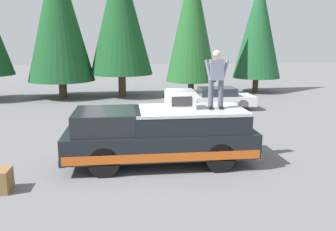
% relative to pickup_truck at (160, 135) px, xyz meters
% --- Properties ---
extents(ground_plane, '(90.00, 90.00, 0.00)m').
position_rel_pickup_truck_xyz_m(ground_plane, '(0.04, 0.62, -0.87)').
color(ground_plane, slate).
extents(pickup_truck, '(2.01, 5.54, 1.65)m').
position_rel_pickup_truck_xyz_m(pickup_truck, '(0.00, 0.00, 0.00)').
color(pickup_truck, black).
rests_on(pickup_truck, ground).
extents(compressor_unit, '(0.65, 0.84, 0.56)m').
position_rel_pickup_truck_xyz_m(compressor_unit, '(0.06, -0.60, 1.05)').
color(compressor_unit, silver).
rests_on(compressor_unit, pickup_truck).
extents(person_on_truck_bed, '(0.29, 0.72, 1.69)m').
position_rel_pickup_truck_xyz_m(person_on_truck_bed, '(-0.10, -1.62, 1.68)').
color(person_on_truck_bed, '#4C515B').
rests_on(person_on_truck_bed, pickup_truck).
extents(parked_car_white, '(1.64, 4.10, 1.16)m').
position_rel_pickup_truck_xyz_m(parked_car_white, '(8.03, -3.74, -0.29)').
color(parked_car_white, white).
rests_on(parked_car_white, ground).
extents(conifer_far_left, '(3.29, 3.29, 7.87)m').
position_rel_pickup_truck_xyz_m(conifer_far_left, '(13.99, -8.17, 3.57)').
color(conifer_far_left, '#4C3826').
rests_on(conifer_far_left, ground).
extents(conifer_left, '(3.22, 3.22, 8.59)m').
position_rel_pickup_truck_xyz_m(conifer_left, '(12.25, -3.20, 3.93)').
color(conifer_left, '#4C3826').
rests_on(conifer_left, ground).
extents(conifer_center_left, '(4.00, 4.00, 9.09)m').
position_rel_pickup_truck_xyz_m(conifer_center_left, '(13.09, 1.21, 4.39)').
color(conifer_center_left, '#4C3826').
rests_on(conifer_center_left, ground).
extents(conifer_center_right, '(4.12, 4.12, 9.23)m').
position_rel_pickup_truck_xyz_m(conifer_center_right, '(13.06, 4.98, 4.28)').
color(conifer_center_right, '#4C3826').
rests_on(conifer_center_right, ground).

